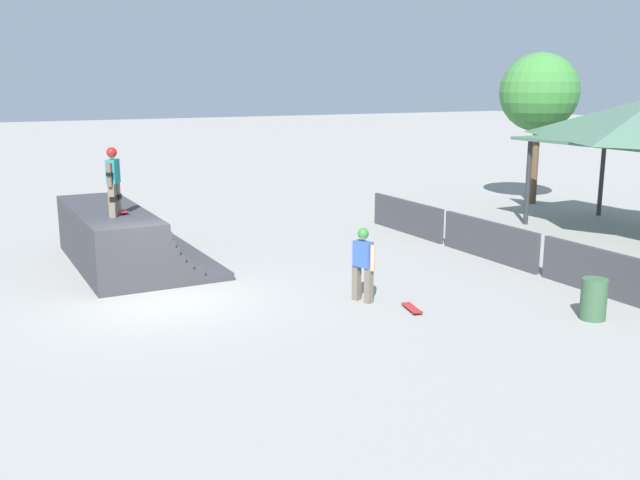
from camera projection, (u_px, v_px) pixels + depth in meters
ground_plane at (164, 300)px, 15.79m from camera, size 160.00×160.00×0.00m
quarter_pipe_ramp at (120, 240)px, 18.72m from camera, size 5.66×3.23×1.53m
skater_on_deck at (113, 177)px, 17.16m from camera, size 0.70×0.49×1.68m
skateboard_on_deck at (121, 211)px, 17.76m from camera, size 0.82×0.24×0.09m
bystander_walking at (363, 259)px, 15.51m from camera, size 0.64×0.34×1.65m
skateboard_on_ground at (412, 308)px, 15.04m from camera, size 0.80×0.38×0.09m
barrier_fence at (489, 240)px, 19.37m from camera, size 11.50×0.12×1.05m
tree_far_back at (539, 93)px, 27.51m from camera, size 3.03×3.03×5.87m
trash_bin at (594, 299)px, 14.45m from camera, size 0.52×0.52×0.85m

